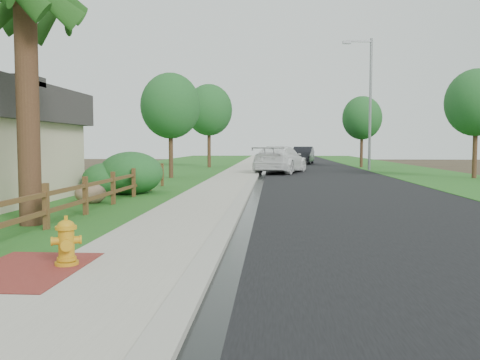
# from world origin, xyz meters

# --- Properties ---
(ground) EXTENTS (120.00, 120.00, 0.00)m
(ground) POSITION_xyz_m (0.00, 0.00, 0.00)
(ground) COLOR #352B1D
(road) EXTENTS (8.00, 90.00, 0.02)m
(road) POSITION_xyz_m (4.60, 35.00, 0.01)
(road) COLOR black
(road) RESTS_ON ground
(curb) EXTENTS (0.40, 90.00, 0.12)m
(curb) POSITION_xyz_m (0.40, 35.00, 0.06)
(curb) COLOR #9D998E
(curb) RESTS_ON ground
(wet_gutter) EXTENTS (0.50, 90.00, 0.00)m
(wet_gutter) POSITION_xyz_m (0.75, 35.00, 0.02)
(wet_gutter) COLOR black
(wet_gutter) RESTS_ON road
(sidewalk) EXTENTS (2.20, 90.00, 0.10)m
(sidewalk) POSITION_xyz_m (-0.90, 35.00, 0.05)
(sidewalk) COLOR #A39E8E
(sidewalk) RESTS_ON ground
(grass_strip) EXTENTS (1.60, 90.00, 0.06)m
(grass_strip) POSITION_xyz_m (-2.80, 35.00, 0.03)
(grass_strip) COLOR #1A5C20
(grass_strip) RESTS_ON ground
(lawn_near) EXTENTS (9.00, 90.00, 0.04)m
(lawn_near) POSITION_xyz_m (-8.00, 35.00, 0.02)
(lawn_near) COLOR #1A5C20
(lawn_near) RESTS_ON ground
(verge_far) EXTENTS (6.00, 90.00, 0.04)m
(verge_far) POSITION_xyz_m (11.50, 35.00, 0.02)
(verge_far) COLOR #1A5C20
(verge_far) RESTS_ON ground
(brick_patch) EXTENTS (1.60, 2.40, 0.11)m
(brick_patch) POSITION_xyz_m (-2.20, -1.00, 0.06)
(brick_patch) COLOR maroon
(brick_patch) RESTS_ON ground
(ranch_fence) EXTENTS (0.12, 16.92, 1.10)m
(ranch_fence) POSITION_xyz_m (-3.60, 6.40, 0.62)
(ranch_fence) COLOR #432C16
(ranch_fence) RESTS_ON ground
(fire_hydrant) EXTENTS (0.50, 0.41, 0.77)m
(fire_hydrant) POSITION_xyz_m (-1.70, -0.67, 0.45)
(fire_hydrant) COLOR gold
(fire_hydrant) RESTS_ON sidewalk
(white_suv) EXTENTS (4.19, 6.81, 1.84)m
(white_suv) POSITION_xyz_m (2.00, 26.64, 0.94)
(white_suv) COLOR white
(white_suv) RESTS_ON road
(dark_car_mid) EXTENTS (3.17, 5.42, 1.73)m
(dark_car_mid) POSITION_xyz_m (2.36, 34.31, 0.89)
(dark_car_mid) COLOR black
(dark_car_mid) RESTS_ON road
(dark_car_far) EXTENTS (2.68, 5.52, 1.74)m
(dark_car_far) POSITION_xyz_m (4.50, 42.99, 0.89)
(dark_car_far) COLOR black
(dark_car_far) RESTS_ON road
(streetlight) EXTENTS (2.26, 0.50, 9.78)m
(streetlight) POSITION_xyz_m (8.52, 30.33, 5.54)
(streetlight) COLOR gray
(streetlight) RESTS_ON ground
(boulder) EXTENTS (1.11, 0.88, 0.69)m
(boulder) POSITION_xyz_m (-4.51, 8.05, 0.35)
(boulder) COLOR brown
(boulder) RESTS_ON ground
(shrub_c) EXTENTS (2.20, 2.20, 1.25)m
(shrub_c) POSITION_xyz_m (-4.96, 10.88, 0.63)
(shrub_c) COLOR #19471E
(shrub_c) RESTS_ON ground
(shrub_d) EXTENTS (3.20, 3.20, 1.69)m
(shrub_d) POSITION_xyz_m (-4.05, 11.26, 0.84)
(shrub_d) COLOR #19471E
(shrub_d) RESTS_ON ground
(tree_near_left) EXTENTS (3.42, 3.42, 6.06)m
(tree_near_left) POSITION_xyz_m (-4.39, 20.78, 4.17)
(tree_near_left) COLOR #311C14
(tree_near_left) RESTS_ON ground
(tree_near_right) EXTENTS (3.48, 3.48, 6.26)m
(tree_near_right) POSITION_xyz_m (13.00, 21.62, 4.33)
(tree_near_right) COLOR #311C14
(tree_near_right) RESTS_ON ground
(tree_mid_left) EXTENTS (3.93, 3.93, 7.03)m
(tree_mid_left) POSITION_xyz_m (-3.90, 34.50, 4.85)
(tree_mid_left) COLOR #311C14
(tree_mid_left) RESTS_ON ground
(tree_mid_right) EXTENTS (3.33, 3.33, 6.05)m
(tree_mid_right) POSITION_xyz_m (9.00, 35.51, 4.20)
(tree_mid_right) COLOR #311C14
(tree_mid_right) RESTS_ON ground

